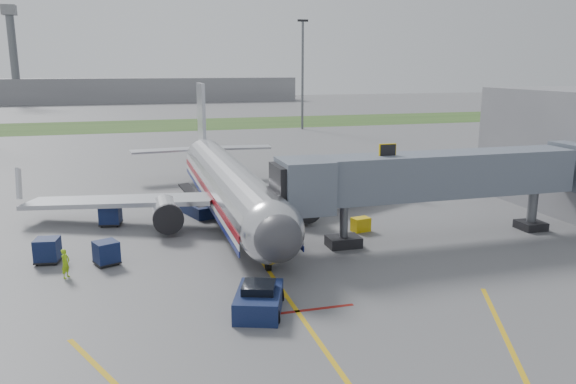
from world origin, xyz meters
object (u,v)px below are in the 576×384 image
object	(u,v)px
airliner	(228,184)
ramp_worker	(65,263)
belt_loader	(197,208)
pushback_tug	(259,300)

from	to	relation	value
airliner	ramp_worker	world-z (taller)	airliner
ramp_worker	belt_loader	bearing A→B (deg)	-7.21
airliner	ramp_worker	bearing A→B (deg)	-135.76
pushback_tug	airliner	bearing A→B (deg)	84.39
airliner	pushback_tug	xyz separation A→B (m)	(-1.84, -18.75, -2.02)
ramp_worker	airliner	bearing A→B (deg)	-16.14
airliner	pushback_tug	world-z (taller)	airliner
airliner	belt_loader	size ratio (longest dim) A/B	7.61
pushback_tug	belt_loader	distance (m)	19.55
belt_loader	ramp_worker	world-z (taller)	belt_loader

